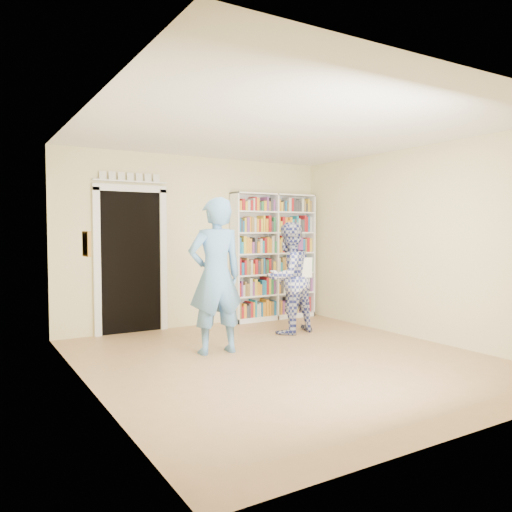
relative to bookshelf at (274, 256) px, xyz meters
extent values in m
plane|color=#A0784D|center=(-1.35, -2.34, -1.09)|extent=(5.00, 5.00, 0.00)
plane|color=white|center=(-1.35, -2.34, 1.61)|extent=(5.00, 5.00, 0.00)
plane|color=beige|center=(-1.35, 0.16, 0.26)|extent=(4.50, 0.00, 4.50)
plane|color=beige|center=(-3.60, -2.34, 0.26)|extent=(0.00, 5.00, 5.00)
plane|color=beige|center=(0.90, -2.34, 0.26)|extent=(0.00, 5.00, 5.00)
cube|color=white|center=(0.00, 0.00, -0.01)|extent=(1.56, 0.29, 2.15)
cube|color=white|center=(0.00, 0.00, -0.01)|extent=(0.02, 0.29, 2.15)
cube|color=black|center=(-2.45, 0.14, -0.04)|extent=(0.90, 0.03, 2.10)
cube|color=white|center=(-2.95, 0.12, -0.04)|extent=(0.10, 0.06, 2.20)
cube|color=white|center=(-1.95, 0.12, -0.04)|extent=(0.10, 0.06, 2.20)
cube|color=white|center=(-2.45, 0.12, 1.06)|extent=(1.10, 0.06, 0.10)
cube|color=white|center=(-2.45, 0.12, 1.16)|extent=(1.10, 0.08, 0.02)
cube|color=brown|center=(-3.58, -2.14, 0.31)|extent=(0.03, 0.25, 0.25)
imported|color=#5B93CC|center=(-1.93, -1.64, -0.12)|extent=(0.74, 0.51, 1.93)
imported|color=navy|center=(-0.46, -1.11, -0.26)|extent=(0.90, 0.76, 1.65)
cube|color=white|center=(-0.32, -1.35, -0.10)|extent=(0.21, 0.04, 0.29)
camera|label=1|loc=(-4.67, -7.17, 0.45)|focal=35.00mm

